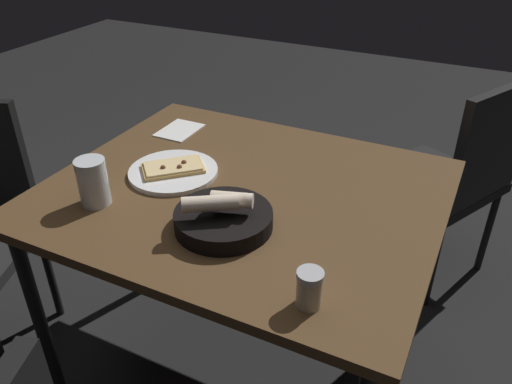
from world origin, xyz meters
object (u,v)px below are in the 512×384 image
(bread_basket, at_px, (224,217))
(pepper_shaker, at_px, (309,291))
(dining_table, at_px, (244,208))
(pizza_plate, at_px, (173,171))
(chair_far, at_px, (455,173))
(beer_glass, at_px, (93,185))

(bread_basket, distance_m, pepper_shaker, 0.34)
(dining_table, height_order, pizza_plate, pizza_plate)
(dining_table, bearing_deg, bread_basket, -167.52)
(pizza_plate, bearing_deg, pepper_shaker, -121.06)
(bread_basket, xyz_separation_m, chair_far, (1.02, -0.47, -0.27))
(chair_far, bearing_deg, bread_basket, 155.04)
(pepper_shaker, relative_size, chair_far, 0.10)
(pizza_plate, distance_m, beer_glass, 0.25)
(bread_basket, xyz_separation_m, beer_glass, (-0.05, 0.37, 0.03))
(pizza_plate, xyz_separation_m, pepper_shaker, (-0.34, -0.57, 0.03))
(beer_glass, bearing_deg, chair_far, -38.21)
(bread_basket, bearing_deg, pizza_plate, 57.22)
(beer_glass, distance_m, chair_far, 1.39)
(dining_table, bearing_deg, beer_glass, 126.44)
(dining_table, height_order, chair_far, chair_far)
(pizza_plate, bearing_deg, bread_basket, -122.78)
(dining_table, xyz_separation_m, pepper_shaker, (-0.35, -0.34, 0.10))
(dining_table, bearing_deg, pizza_plate, 93.31)
(dining_table, relative_size, beer_glass, 8.35)
(bread_basket, relative_size, pepper_shaker, 2.87)
(beer_glass, bearing_deg, dining_table, -53.56)
(pizza_plate, bearing_deg, beer_glass, 156.88)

